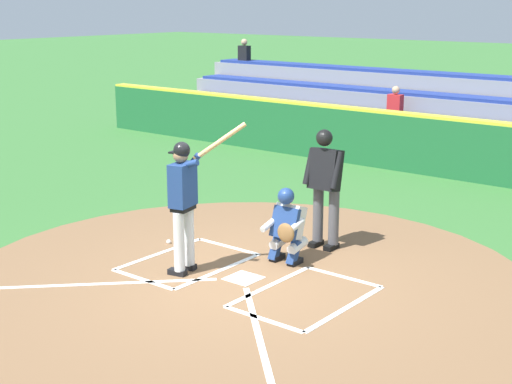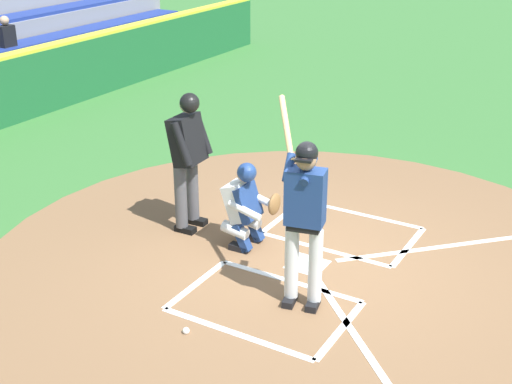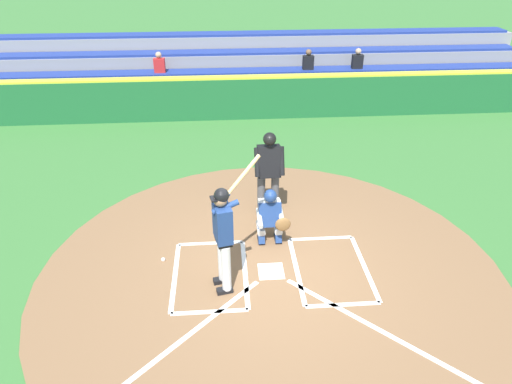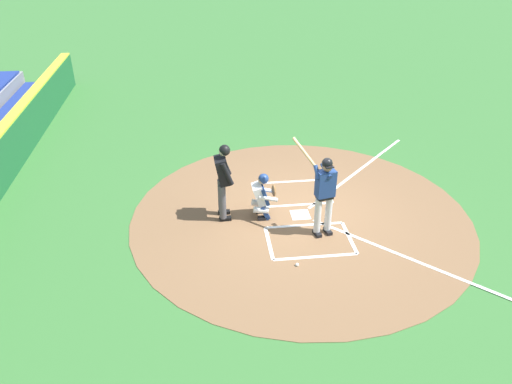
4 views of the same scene
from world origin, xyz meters
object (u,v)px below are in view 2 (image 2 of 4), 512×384
at_px(baseball, 186,331).
at_px(batter, 304,213).
at_px(plate_umpire, 188,153).
at_px(catcher, 246,203).

bearing_deg(baseball, batter, 145.43).
bearing_deg(plate_umpire, batter, 66.65).
bearing_deg(catcher, plate_umpire, -93.20).
xyz_separation_m(plate_umpire, baseball, (2.01, 1.36, -1.04)).
bearing_deg(plate_umpire, baseball, 33.99).
bearing_deg(catcher, baseball, 13.17).
distance_m(plate_umpire, baseball, 2.64).
xyz_separation_m(catcher, baseball, (1.96, 0.46, -0.55)).
bearing_deg(plate_umpire, catcher, 86.80).
height_order(catcher, baseball, catcher).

